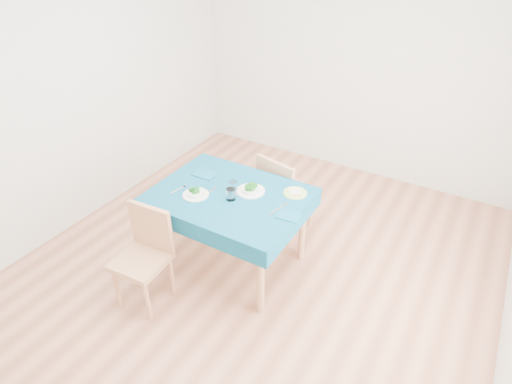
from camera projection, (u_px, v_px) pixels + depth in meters
The scene contains 16 objects.
room_shell at pixel (256, 136), 3.19m from camera, with size 4.02×4.52×2.73m.
table at pixel (231, 230), 3.81m from camera, with size 1.27×0.97×0.76m, color navy.
chair_near at pixel (140, 255), 3.36m from camera, with size 0.39×0.43×0.98m, color tan.
chair_far at pixel (288, 182), 4.18m from camera, with size 0.44×0.48×1.09m, color tan.
bowl_near at pixel (195, 192), 3.57m from camera, with size 0.22×0.22×0.07m, color white, non-canonical shape.
bowl_far at pixel (251, 188), 3.62m from camera, with size 0.24×0.24×0.07m, color white, non-canonical shape.
fork_near at pixel (178, 189), 3.66m from camera, with size 0.02×0.16×0.00m, color silver.
knife_near at pixel (209, 193), 3.62m from camera, with size 0.02×0.23×0.00m, color silver.
fork_far at pixel (240, 190), 3.65m from camera, with size 0.03×0.20×0.00m, color silver.
knife_far at pixel (279, 209), 3.42m from camera, with size 0.02×0.22×0.00m, color silver.
napkin_near at pixel (205, 174), 3.87m from camera, with size 0.20×0.14×0.01m, color #0D506E.
napkin_far at pixel (288, 216), 3.33m from camera, with size 0.18×0.13×0.01m, color #0D506E.
tumbler_center at pixel (233, 186), 3.62m from camera, with size 0.07×0.07×0.09m, color white.
tumbler_side at pixel (231, 194), 3.51m from camera, with size 0.08×0.08×0.10m, color white.
side_plate at pixel (295, 193), 3.61m from camera, with size 0.20×0.20×0.01m, color #ABD065.
bread_slice at pixel (295, 192), 3.60m from camera, with size 0.10×0.10×0.02m, color beige.
Camera 1 is at (1.48, -2.50, 2.73)m, focal length 30.00 mm.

